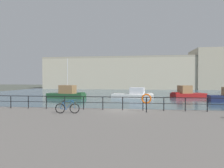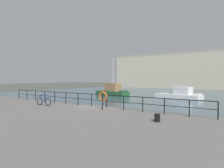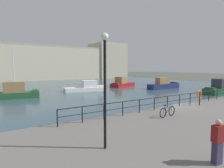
% 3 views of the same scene
% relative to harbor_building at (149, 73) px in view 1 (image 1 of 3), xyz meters
% --- Properties ---
extents(ground_plane, '(240.00, 240.00, 0.00)m').
position_rel_harbor_building_xyz_m(ground_plane, '(-5.83, -59.63, -6.08)').
color(ground_plane, '#4C5147').
extents(water_basin, '(80.00, 60.00, 0.01)m').
position_rel_harbor_building_xyz_m(water_basin, '(-5.83, -29.43, -6.08)').
color(water_basin, '#385160').
rests_on(water_basin, ground_plane).
extents(quay_promenade, '(56.00, 13.00, 1.05)m').
position_rel_harbor_building_xyz_m(quay_promenade, '(-5.83, -66.13, -5.56)').
color(quay_promenade, slate).
rests_on(quay_promenade, ground_plane).
extents(harbor_building, '(69.42, 12.88, 14.65)m').
position_rel_harbor_building_xyz_m(harbor_building, '(0.00, 0.00, 0.00)').
color(harbor_building, '#C1B79E').
rests_on(harbor_building, ground_plane).
extents(moored_harbor_tender, '(8.12, 3.84, 2.02)m').
position_rel_harbor_building_xyz_m(moored_harbor_tender, '(-5.44, -38.46, -5.39)').
color(moored_harbor_tender, white).
rests_on(moored_harbor_tender, water_basin).
extents(moored_green_narrowboat, '(7.22, 4.54, 2.37)m').
position_rel_harbor_building_xyz_m(moored_green_narrowboat, '(4.99, -35.74, -5.27)').
color(moored_green_narrowboat, maroon).
rests_on(moored_green_narrowboat, water_basin).
extents(moored_red_daysailer, '(7.67, 3.51, 7.53)m').
position_rel_harbor_building_xyz_m(moored_red_daysailer, '(-18.14, -40.44, -5.18)').
color(moored_red_daysailer, '#23512D').
rests_on(moored_red_daysailer, water_basin).
extents(quay_railing, '(20.99, 0.07, 1.08)m').
position_rel_harbor_building_xyz_m(quay_railing, '(-6.96, -60.38, -4.29)').
color(quay_railing, black).
rests_on(quay_railing, quay_promenade).
extents(parked_bicycle, '(1.77, 0.24, 0.98)m').
position_rel_harbor_building_xyz_m(parked_bicycle, '(-10.03, -62.35, -4.64)').
color(parked_bicycle, black).
rests_on(parked_bicycle, quay_promenade).
extents(life_ring_stand, '(0.75, 0.16, 1.40)m').
position_rel_harbor_building_xyz_m(life_ring_stand, '(-4.32, -61.16, -4.06)').
color(life_ring_stand, black).
rests_on(life_ring_stand, quay_promenade).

